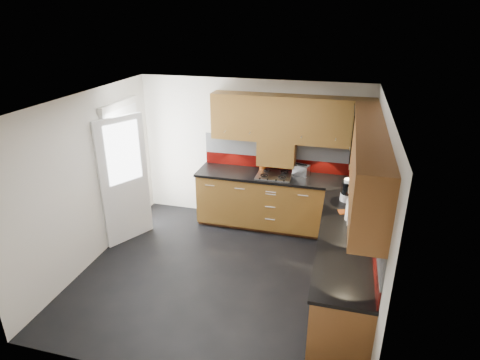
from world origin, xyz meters
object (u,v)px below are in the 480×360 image
(utensil_pot, at_px, (263,164))
(toaster, at_px, (301,170))
(gas_hob, at_px, (274,175))
(food_processor, at_px, (348,191))

(utensil_pot, distance_m, toaster, 0.65)
(gas_hob, height_order, toaster, toaster)
(gas_hob, relative_size, utensil_pot, 1.38)
(toaster, height_order, food_processor, food_processor)
(utensil_pot, relative_size, toaster, 1.45)
(gas_hob, distance_m, toaster, 0.44)
(gas_hob, bearing_deg, toaster, 19.91)
(utensil_pot, bearing_deg, gas_hob, -43.21)
(toaster, distance_m, food_processor, 1.07)
(gas_hob, xyz_separation_m, toaster, (0.41, 0.15, 0.07))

